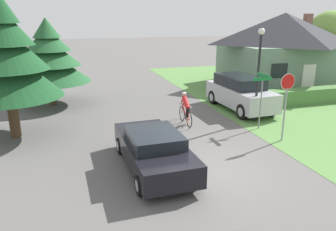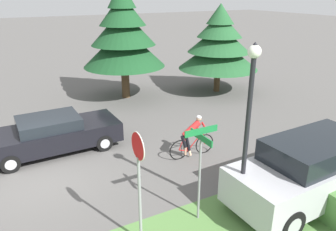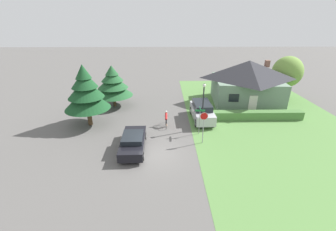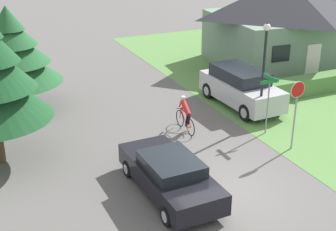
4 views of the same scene
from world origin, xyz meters
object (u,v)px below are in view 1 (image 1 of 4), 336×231
object	(u,v)px
parked_suv_right	(240,93)
conifer_tall_far	(49,58)
street_lamp	(259,62)
street_name_sign	(262,91)
conifer_tall_near	(5,57)
cottage_house	(282,48)
stop_sign	(286,95)
cyclist	(186,109)
deciduous_tree_right	(330,35)
sedan_left_lane	(153,149)

from	to	relation	value
parked_suv_right	conifer_tall_far	xyz separation A→B (m)	(-9.86, 4.09, 1.79)
street_lamp	street_name_sign	xyz separation A→B (m)	(-0.40, -1.03, -1.13)
conifer_tall_near	cottage_house	bearing A→B (deg)	19.46
cottage_house	parked_suv_right	world-z (taller)	cottage_house
parked_suv_right	stop_sign	world-z (taller)	stop_sign
cyclist	conifer_tall_far	distance (m)	8.53
cottage_house	conifer_tall_far	world-z (taller)	cottage_house
conifer_tall_near	deciduous_tree_right	xyz separation A→B (m)	(23.12, 7.87, 0.08)
cyclist	conifer_tall_near	xyz separation A→B (m)	(-7.56, 0.47, 2.66)
street_lamp	conifer_tall_far	distance (m)	11.37
parked_suv_right	street_name_sign	bearing A→B (deg)	164.85
street_lamp	deciduous_tree_right	size ratio (longest dim) A/B	0.83
sedan_left_lane	deciduous_tree_right	distance (m)	22.33
sedan_left_lane	stop_sign	size ratio (longest dim) A/B	1.66
cottage_house	deciduous_tree_right	xyz separation A→B (m)	(5.66, 1.70, 0.76)
parked_suv_right	conifer_tall_far	size ratio (longest dim) A/B	0.98
street_lamp	cyclist	bearing A→B (deg)	169.39
cottage_house	street_lamp	world-z (taller)	cottage_house
deciduous_tree_right	cottage_house	bearing A→B (deg)	-163.25
parked_suv_right	stop_sign	xyz separation A→B (m)	(-0.67, -4.78, 1.01)
stop_sign	parked_suv_right	bearing A→B (deg)	-98.94
deciduous_tree_right	cyclist	bearing A→B (deg)	-151.81
street_lamp	conifer_tall_near	bearing A→B (deg)	174.25
sedan_left_lane	deciduous_tree_right	bearing A→B (deg)	-56.67
cottage_house	street_lamp	distance (m)	9.77
sedan_left_lane	conifer_tall_far	size ratio (longest dim) A/B	0.95
cottage_house	street_name_sign	size ratio (longest dim) A/B	3.45
cottage_house	cyclist	size ratio (longest dim) A/B	4.89
street_name_sign	cyclist	bearing A→B (deg)	150.79
deciduous_tree_right	street_lamp	bearing A→B (deg)	-143.62
street_lamp	conifer_tall_near	world-z (taller)	conifer_tall_near
conifer_tall_far	deciduous_tree_right	size ratio (longest dim) A/B	0.90
deciduous_tree_right	sedan_left_lane	bearing A→B (deg)	-145.48
street_lamp	deciduous_tree_right	distance (m)	15.14
conifer_tall_far	deciduous_tree_right	distance (m)	21.90
sedan_left_lane	parked_suv_right	distance (m)	8.57
cyclist	street_lamp	world-z (taller)	street_lamp
stop_sign	street_name_sign	xyz separation A→B (m)	(-0.07, 1.64, -0.17)
street_lamp	deciduous_tree_right	world-z (taller)	deciduous_tree_right
street_lamp	conifer_tall_near	distance (m)	11.01
cottage_house	conifer_tall_far	bearing A→B (deg)	-171.78
stop_sign	deciduous_tree_right	size ratio (longest dim) A/B	0.52
stop_sign	street_name_sign	world-z (taller)	stop_sign
street_name_sign	deciduous_tree_right	bearing A→B (deg)	38.49
street_name_sign	street_lamp	bearing A→B (deg)	68.60
street_lamp	street_name_sign	bearing A→B (deg)	-111.40
cyclist	stop_sign	distance (m)	4.66
cottage_house	sedan_left_lane	world-z (taller)	cottage_house
conifer_tall_far	street_lamp	bearing A→B (deg)	-33.05
sedan_left_lane	deciduous_tree_right	xyz separation A→B (m)	(18.25, 12.55, 2.78)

